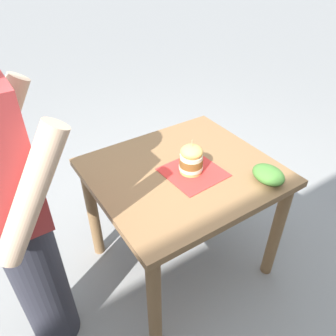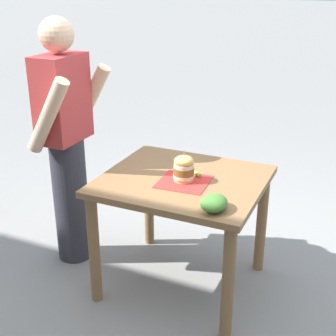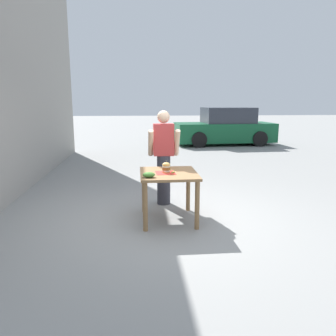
% 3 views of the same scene
% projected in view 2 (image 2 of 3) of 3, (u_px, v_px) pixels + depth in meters
% --- Properties ---
extents(ground_plane, '(80.00, 80.00, 0.00)m').
position_uv_depth(ground_plane, '(182.00, 282.00, 3.15)').
color(ground_plane, gray).
extents(patio_table, '(0.87, 0.97, 0.77)m').
position_uv_depth(patio_table, '(183.00, 198.00, 2.90)').
color(patio_table, olive).
rests_on(patio_table, ground).
extents(serving_paper, '(0.31, 0.31, 0.00)m').
position_uv_depth(serving_paper, '(184.00, 182.00, 2.80)').
color(serving_paper, red).
rests_on(serving_paper, patio_table).
extents(sandwich, '(0.13, 0.13, 0.20)m').
position_uv_depth(sandwich, '(184.00, 168.00, 2.78)').
color(sandwich, '#E5B25B').
rests_on(sandwich, serving_paper).
extents(pickle_spear, '(0.06, 0.07, 0.02)m').
position_uv_depth(pickle_spear, '(197.00, 174.00, 2.87)').
color(pickle_spear, '#8EA83D').
rests_on(pickle_spear, serving_paper).
extents(side_salad, '(0.18, 0.14, 0.08)m').
position_uv_depth(side_salad, '(214.00, 203.00, 2.46)').
color(side_salad, '#477F33').
rests_on(side_salad, patio_table).
extents(diner_across_table, '(0.55, 0.35, 1.69)m').
position_uv_depth(diner_across_table, '(66.00, 142.00, 3.12)').
color(diner_across_table, '#33333D').
rests_on(diner_across_table, ground).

